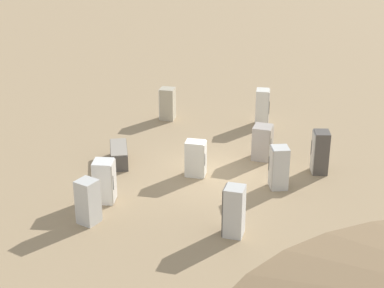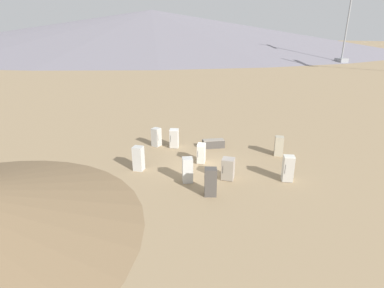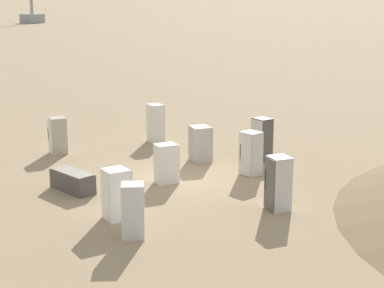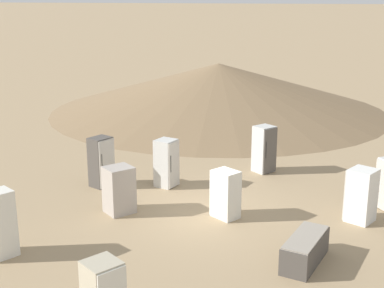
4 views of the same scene
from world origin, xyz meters
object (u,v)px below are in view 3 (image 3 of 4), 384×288
at_px(discarded_fridge_2, 278,183).
at_px(discarded_fridge_6, 133,210).
at_px(discarded_fridge_4, 251,154).
at_px(discarded_fridge_7, 201,144).
at_px(discarded_fridge_5, 117,194).
at_px(discarded_fridge_3, 262,139).
at_px(discarded_fridge_0, 156,123).
at_px(discarded_fridge_1, 167,164).
at_px(discarded_fridge_9, 58,136).
at_px(discarded_fridge_8, 73,181).

relative_size(discarded_fridge_2, discarded_fridge_6, 1.10).
distance_m(discarded_fridge_4, discarded_fridge_7, 2.65).
relative_size(discarded_fridge_5, discarded_fridge_6, 1.00).
height_order(discarded_fridge_3, discarded_fridge_6, discarded_fridge_3).
bearing_deg(discarded_fridge_5, discarded_fridge_0, 144.86).
relative_size(discarded_fridge_1, discarded_fridge_4, 0.87).
bearing_deg(discarded_fridge_9, discarded_fridge_0, -87.23).
xyz_separation_m(discarded_fridge_6, discarded_fridge_7, (7.60, 3.04, -0.07)).
bearing_deg(discarded_fridge_8, discarded_fridge_2, -59.95).
distance_m(discarded_fridge_3, discarded_fridge_4, 2.20).
height_order(discarded_fridge_4, discarded_fridge_7, discarded_fridge_4).
bearing_deg(discarded_fridge_6, discarded_fridge_4, 54.22).
height_order(discarded_fridge_2, discarded_fridge_9, discarded_fridge_2).
relative_size(discarded_fridge_4, discarded_fridge_7, 1.15).
bearing_deg(discarded_fridge_4, discarded_fridge_1, 66.01).
bearing_deg(discarded_fridge_5, discarded_fridge_8, -177.37).
bearing_deg(discarded_fridge_7, discarded_fridge_6, -33.60).
distance_m(discarded_fridge_0, discarded_fridge_3, 5.37).
height_order(discarded_fridge_6, discarded_fridge_8, discarded_fridge_6).
relative_size(discarded_fridge_0, discarded_fridge_2, 0.99).
xyz_separation_m(discarded_fridge_2, discarded_fridge_7, (3.25, 5.24, -0.15)).
xyz_separation_m(discarded_fridge_1, discarded_fridge_4, (2.62, -1.90, 0.10)).
xyz_separation_m(discarded_fridge_0, discarded_fridge_6, (-9.08, -6.54, -0.07)).
xyz_separation_m(discarded_fridge_2, discarded_fridge_3, (4.86, 3.37, -0.01)).
bearing_deg(discarded_fridge_3, discarded_fridge_8, 85.49).
relative_size(discarded_fridge_4, discarded_fridge_8, 0.86).
xyz_separation_m(discarded_fridge_3, discarded_fridge_8, (-7.29, 3.23, -0.51)).
relative_size(discarded_fridge_1, discarded_fridge_6, 0.91).
height_order(discarded_fridge_5, discarded_fridge_6, discarded_fridge_5).
distance_m(discarded_fridge_1, discarded_fridge_8, 3.33).
bearing_deg(discarded_fridge_6, discarded_fridge_1, 78.16).
bearing_deg(discarded_fridge_8, discarded_fridge_0, 26.44).
bearing_deg(discarded_fridge_7, discarded_fridge_2, 2.76).
height_order(discarded_fridge_1, discarded_fridge_2, discarded_fridge_2).
relative_size(discarded_fridge_7, discarded_fridge_9, 0.93).
height_order(discarded_fridge_3, discarded_fridge_4, discarded_fridge_3).
bearing_deg(discarded_fridge_6, discarded_fridge_0, 86.44).
bearing_deg(discarded_fridge_4, discarded_fridge_6, 105.58).
relative_size(discarded_fridge_0, discarded_fridge_7, 1.20).
bearing_deg(discarded_fridge_0, discarded_fridge_2, -2.52).
bearing_deg(discarded_fridge_0, discarded_fridge_6, -28.31).
bearing_deg(discarded_fridge_8, discarded_fridge_5, -100.27).
relative_size(discarded_fridge_1, discarded_fridge_2, 0.83).
xyz_separation_m(discarded_fridge_5, discarded_fridge_8, (1.12, 3.07, -0.43)).
bearing_deg(discarded_fridge_4, discarded_fridge_8, 64.87).
xyz_separation_m(discarded_fridge_0, discarded_fridge_4, (-1.96, -6.10, -0.04)).
height_order(discarded_fridge_2, discarded_fridge_7, discarded_fridge_2).
bearing_deg(discarded_fridge_5, discarded_fridge_1, 128.02).
distance_m(discarded_fridge_0, discarded_fridge_9, 4.47).
bearing_deg(discarded_fridge_1, discarded_fridge_8, -99.28).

